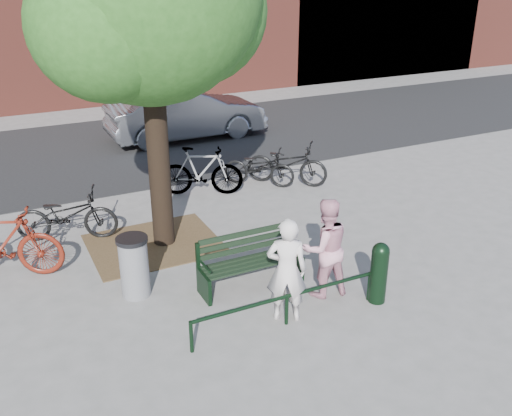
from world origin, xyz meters
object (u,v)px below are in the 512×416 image
park_bench (249,259)px  litter_bin (134,266)px  bicycle_c (259,167)px  parked_car (186,113)px  person_left (287,270)px  person_right (325,248)px  bollard (379,271)px

park_bench → litter_bin: bearing=163.7°
litter_bin → bicycle_c: bearing=41.5°
litter_bin → bicycle_c: 5.35m
bicycle_c → parked_car: size_ratio=0.37×
bicycle_c → parked_car: 4.56m
park_bench → litter_bin: (-1.79, 0.52, 0.04)m
person_left → litter_bin: 2.50m
person_right → parked_car: (1.08, 9.40, -0.05)m
park_bench → bollard: 2.10m
litter_bin → parked_car: (3.82, 8.09, 0.26)m
person_right → litter_bin: size_ratio=1.61×
bollard → litter_bin: 3.87m
litter_bin → bicycle_c: litter_bin is taller
person_right → bicycle_c: person_right is taller
person_right → litter_bin: person_right is taller
bollard → park_bench: bearing=139.6°
park_bench → parked_car: parked_car is taller
litter_bin → bollard: bearing=-29.1°
person_left → parked_car: 9.93m
park_bench → parked_car: (2.03, 8.61, 0.30)m
person_right → bicycle_c: size_ratio=0.96×
bollard → litter_bin: size_ratio=1.00×
park_bench → bicycle_c: size_ratio=1.01×
bicycle_c → bollard: bearing=-145.7°
bollard → litter_bin: bearing=150.9°
person_right → parked_car: person_right is taller
park_bench → person_left: (0.07, -1.13, 0.35)m
bicycle_c → park_bench: bearing=-167.9°
bollard → litter_bin: litter_bin is taller
park_bench → bicycle_c: (2.22, 4.06, -0.02)m
person_left → bollard: 1.57m
park_bench → bollard: size_ratio=1.69×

